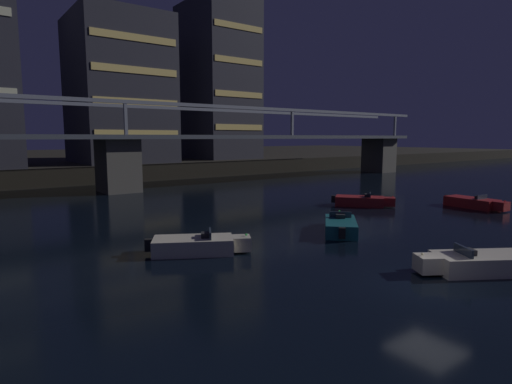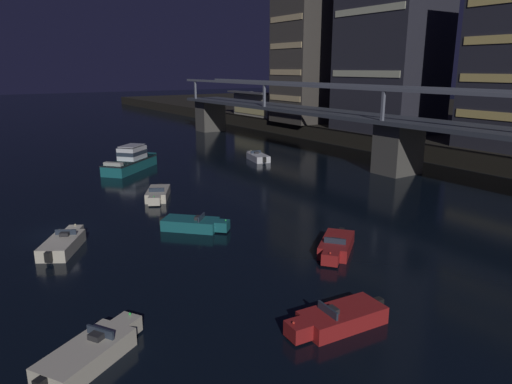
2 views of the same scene
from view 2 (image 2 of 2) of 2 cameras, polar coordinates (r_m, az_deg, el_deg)
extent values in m
plane|color=black|center=(35.89, -23.34, -4.78)|extent=(400.00, 400.00, 0.00)
cube|color=#4C4944|center=(87.84, -5.60, 9.25)|extent=(3.60, 4.40, 5.55)
cube|color=#4C4944|center=(53.78, 16.95, 5.10)|extent=(3.60, 4.40, 5.55)
cube|color=#3D424C|center=(53.39, 17.20, 8.27)|extent=(93.07, 6.40, 0.45)
cube|color=slate|center=(50.93, 15.37, 11.99)|extent=(93.07, 0.36, 0.36)
cube|color=slate|center=(55.41, 19.43, 11.88)|extent=(93.07, 0.36, 0.36)
cube|color=slate|center=(86.18, -7.42, 12.30)|extent=(0.30, 0.30, 3.20)
cube|color=slate|center=(67.39, 1.01, 11.73)|extent=(0.30, 0.30, 3.20)
cube|color=slate|center=(51.02, 15.25, 10.20)|extent=(0.30, 0.30, 3.20)
cube|color=#423D38|center=(84.38, 7.30, 15.76)|extent=(9.15, 13.13, 21.13)
cube|color=beige|center=(80.37, 3.50, 11.38)|extent=(8.42, 0.10, 0.90)
cube|color=beige|center=(80.22, 3.55, 14.39)|extent=(8.42, 0.10, 0.90)
cube|color=beige|center=(80.30, 3.60, 17.41)|extent=(8.42, 0.10, 0.90)
cube|color=beige|center=(80.59, 3.65, 20.41)|extent=(8.42, 0.10, 0.90)
cube|color=beige|center=(68.98, 13.04, 13.89)|extent=(12.62, 0.10, 0.90)
cube|color=beige|center=(69.39, 13.47, 20.80)|extent=(12.62, 0.10, 0.90)
cube|color=#F2D172|center=(57.83, 27.91, 8.14)|extent=(11.25, 0.10, 0.90)
cube|color=#F2D172|center=(57.61, 28.40, 12.11)|extent=(11.25, 0.10, 0.90)
cube|color=#B2AD9E|center=(94.31, 0.79, 10.69)|extent=(12.00, 6.00, 4.40)
cube|color=#EAD88C|center=(92.66, -0.79, 10.34)|extent=(11.20, 0.10, 2.64)
cube|color=#4C4C51|center=(92.18, -1.09, 12.05)|extent=(12.40, 1.60, 0.30)
cube|color=#196066|center=(55.32, -15.11, 3.20)|extent=(7.21, 7.74, 1.20)
cube|color=#196066|center=(59.19, -12.91, 4.16)|extent=(1.80, 1.77, 1.04)
cube|color=black|center=(55.22, -15.15, 3.76)|extent=(7.33, 7.85, 0.10)
cube|color=white|center=(55.59, -14.89, 4.63)|extent=(3.69, 3.79, 1.40)
cube|color=#283342|center=(55.59, -14.89, 4.69)|extent=(3.74, 3.85, 0.44)
cube|color=silver|center=(55.46, -14.95, 5.50)|extent=(3.32, 3.41, 0.08)
cube|color=#B7B2A8|center=(52.33, -17.03, 3.28)|extent=(1.96, 1.82, 0.36)
cube|color=maroon|center=(22.25, 10.50, -14.81)|extent=(2.12, 4.05, 0.80)
cube|color=maroon|center=(20.96, 5.17, -16.46)|extent=(1.06, 0.98, 0.70)
cube|color=#283342|center=(21.49, 8.76, -14.09)|extent=(1.35, 0.21, 0.36)
cube|color=#262628|center=(21.66, 9.30, -14.05)|extent=(0.59, 0.45, 0.24)
cube|color=black|center=(23.48, 14.71, -13.11)|extent=(0.39, 0.39, 0.60)
sphere|color=red|center=(20.62, 4.60, -15.62)|extent=(0.12, 0.12, 0.12)
cube|color=beige|center=(42.85, -11.87, -0.21)|extent=(4.29, 3.48, 0.80)
cube|color=beige|center=(40.54, -12.29, -1.02)|extent=(1.27, 1.30, 0.70)
cube|color=#283342|center=(41.89, -12.05, 0.26)|extent=(0.75, 1.23, 0.36)
cube|color=#262628|center=(42.14, -12.01, 0.26)|extent=(0.62, 0.68, 0.24)
cube|color=black|center=(44.89, -11.54, 0.63)|extent=(0.49, 0.49, 0.60)
sphere|color=#33D84C|center=(40.18, -12.37, -0.53)|extent=(0.12, 0.12, 0.12)
cube|color=silver|center=(59.06, 0.27, 4.24)|extent=(4.22, 2.64, 0.80)
cube|color=silver|center=(61.27, -0.53, 4.67)|extent=(1.10, 1.17, 0.70)
cube|color=#283342|center=(59.74, -0.02, 4.93)|extent=(0.40, 1.34, 0.36)
cube|color=#262628|center=(59.52, 0.06, 4.83)|extent=(0.52, 0.64, 0.24)
cube|color=black|center=(57.07, 1.04, 3.96)|extent=(0.43, 0.43, 0.60)
sphere|color=beige|center=(61.43, -0.61, 5.11)|extent=(0.12, 0.12, 0.12)
cube|color=beige|center=(20.53, -20.04, -18.30)|extent=(3.57, 4.28, 0.80)
cube|color=beige|center=(21.96, -15.50, -15.41)|extent=(1.31, 1.28, 0.70)
cube|color=#283342|center=(20.73, -18.48, -15.92)|extent=(1.21, 0.79, 0.36)
cube|color=#262628|center=(20.61, -18.96, -16.35)|extent=(0.69, 0.63, 0.24)
sphere|color=#33D84C|center=(21.91, -15.14, -14.16)|extent=(0.12, 0.12, 0.12)
cube|color=beige|center=(32.41, -22.62, -6.02)|extent=(4.27, 3.58, 0.80)
cube|color=beige|center=(34.51, -21.27, -4.54)|extent=(1.29, 1.31, 0.70)
cube|color=#283342|center=(32.97, -22.22, -4.55)|extent=(0.79, 1.20, 0.36)
cube|color=#262628|center=(32.77, -22.35, -4.80)|extent=(0.63, 0.69, 0.24)
cube|color=black|center=(30.51, -24.02, -7.26)|extent=(0.50, 0.50, 0.60)
sphere|color=beige|center=(34.60, -21.20, -3.73)|extent=(0.12, 0.12, 0.12)
cube|color=maroon|center=(30.44, 9.82, -6.38)|extent=(3.84, 4.18, 0.80)
cube|color=maroon|center=(28.21, 9.09, -7.99)|extent=(1.33, 1.32, 0.70)
cube|color=#283342|center=(29.45, 9.62, -5.90)|extent=(1.12, 0.92, 0.36)
cube|color=#262628|center=(29.70, 9.69, -5.85)|extent=(0.69, 0.66, 0.24)
cube|color=black|center=(32.41, 10.40, -4.88)|extent=(0.51, 0.51, 0.60)
sphere|color=red|center=(27.82, 9.04, -7.37)|extent=(0.12, 0.12, 0.12)
cube|color=#196066|center=(34.19, -8.01, -3.90)|extent=(4.05, 4.02, 0.80)
cube|color=#196066|center=(33.45, -4.13, -4.12)|extent=(1.34, 1.34, 0.70)
cube|color=#283342|center=(33.74, -6.69, -3.08)|extent=(1.02, 1.03, 0.36)
cube|color=#262628|center=(33.83, -7.09, -3.14)|extent=(0.68, 0.68, 0.24)
cube|color=black|center=(34.93, -11.35, -3.47)|extent=(0.51, 0.51, 0.60)
sphere|color=#33D84C|center=(33.25, -3.73, -3.45)|extent=(0.12, 0.12, 0.12)
camera|label=1|loc=(48.54, -37.21, 5.27)|focal=29.43mm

